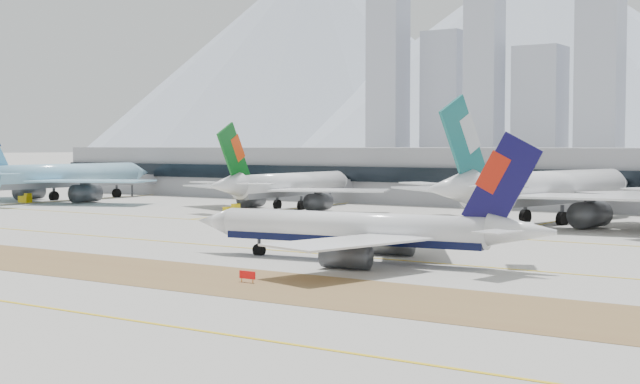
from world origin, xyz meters
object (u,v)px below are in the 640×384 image
Objects in this scene: taxiing_airliner at (364,230)px; widebody_eva at (287,186)px; widebody_korean at (60,178)px; widebody_cathay at (540,191)px; terminal at (486,175)px.

widebody_eva reaches higher than taxiing_airliner.
widebody_korean is 1.02× the size of widebody_cathay.
terminal is (-34.61, 54.90, 0.85)m from widebody_cathay.
widebody_eva reaches higher than terminal.
widebody_eva is at bearing -55.39° from taxiing_airliner.
widebody_cathay is 64.90m from terminal.
widebody_eva is at bearing -83.50° from widebody_korean.
widebody_korean reaches higher than taxiing_airliner.
taxiing_airliner is 0.77× the size of widebody_cathay.
widebody_korean is 1.18× the size of widebody_eva.
widebody_eva is (72.24, 8.20, -0.98)m from widebody_korean.
terminal is at bearing -32.30° from widebody_eva.
terminal is (31.06, 49.36, 1.89)m from widebody_eva.
widebody_korean is (-137.83, 66.17, 2.36)m from taxiing_airliner.
terminal is at bearing 46.22° from widebody_cathay.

